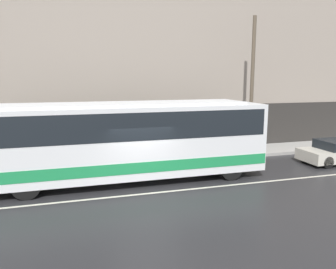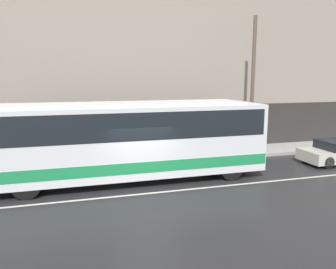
{
  "view_description": "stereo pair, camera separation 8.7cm",
  "coord_description": "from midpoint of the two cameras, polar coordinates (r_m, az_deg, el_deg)",
  "views": [
    {
      "loc": [
        -2.57,
        -11.8,
        4.42
      ],
      "look_at": [
        1.44,
        1.79,
        1.96
      ],
      "focal_mm": 35.0,
      "sensor_mm": 36.0,
      "label": 1
    },
    {
      "loc": [
        -2.48,
        -11.83,
        4.42
      ],
      "look_at": [
        1.44,
        1.79,
        1.96
      ],
      "focal_mm": 35.0,
      "sensor_mm": 36.0,
      "label": 2
    }
  ],
  "objects": [
    {
      "name": "ground_plane",
      "position": [
        12.87,
        -3.83,
        -10.26
      ],
      "size": [
        60.0,
        60.0,
        0.0
      ],
      "primitive_type": "plane",
      "color": "#262628"
    },
    {
      "name": "sidewalk",
      "position": [
        17.8,
        -7.46,
        -4.33
      ],
      "size": [
        60.0,
        2.53,
        0.17
      ],
      "color": "#A09E99",
      "rests_on": "ground_plane"
    },
    {
      "name": "building_facade",
      "position": [
        18.73,
        -8.55,
        14.51
      ],
      "size": [
        60.0,
        0.35,
        12.37
      ],
      "color": "gray",
      "rests_on": "ground_plane"
    },
    {
      "name": "lane_stripe",
      "position": [
        12.86,
        -3.83,
        -10.25
      ],
      "size": [
        54.0,
        0.14,
        0.01
      ],
      "color": "beige",
      "rests_on": "ground_plane"
    },
    {
      "name": "transit_bus",
      "position": [
        13.97,
        -7.7,
        -0.57
      ],
      "size": [
        12.32,
        2.55,
        3.4
      ],
      "color": "white",
      "rests_on": "ground_plane"
    },
    {
      "name": "utility_pole_near",
      "position": [
        18.91,
        14.63,
        8.08
      ],
      "size": [
        0.2,
        0.2,
        7.54
      ],
      "color": "brown",
      "rests_on": "sidewalk"
    },
    {
      "name": "pedestrian_waiting",
      "position": [
        18.41,
        -2.76,
        -0.9
      ],
      "size": [
        0.36,
        0.36,
        1.75
      ],
      "color": "navy",
      "rests_on": "sidewalk"
    }
  ]
}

